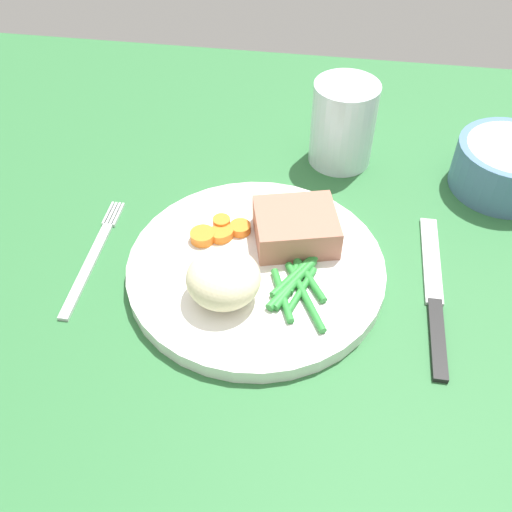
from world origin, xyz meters
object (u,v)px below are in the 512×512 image
object	(u,v)px
knife	(434,295)
water_glass	(342,129)
dinner_plate	(256,269)
fork	(93,256)
salad_bowl	(507,164)
meat_portion	(296,227)

from	to	relation	value
knife	water_glass	bearing A→B (deg)	119.88
dinner_plate	water_glass	distance (cm)	21.90
dinner_plate	fork	xyz separation A→B (cm)	(-16.79, -0.26, -0.60)
fork	salad_bowl	distance (cm)	46.45
knife	water_glass	size ratio (longest dim) A/B	2.05
meat_portion	knife	world-z (taller)	meat_portion
dinner_plate	knife	distance (cm)	17.33
knife	salad_bowl	world-z (taller)	salad_bowl
fork	knife	distance (cm)	34.11
knife	dinner_plate	bearing A→B (deg)	-177.27
fork	knife	bearing A→B (deg)	-2.04
dinner_plate	meat_portion	world-z (taller)	meat_portion
fork	dinner_plate	bearing A→B (deg)	-1.11
meat_portion	water_glass	xyz separation A→B (cm)	(3.72, 16.43, 1.06)
meat_portion	fork	world-z (taller)	meat_portion
dinner_plate	salad_bowl	bearing A→B (deg)	34.76
dinner_plate	water_glass	bearing A→B (deg)	70.74
meat_portion	knife	size ratio (longest dim) A/B	0.39
salad_bowl	fork	bearing A→B (deg)	-156.89
meat_portion	fork	size ratio (longest dim) A/B	0.48
dinner_plate	fork	size ratio (longest dim) A/B	1.52
fork	salad_bowl	world-z (taller)	salad_bowl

